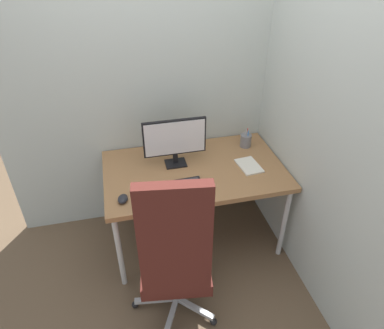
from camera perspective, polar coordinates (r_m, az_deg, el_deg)
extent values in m
plane|color=brown|center=(3.17, 0.33, -11.46)|extent=(8.00, 8.00, 0.00)
cube|color=#B7C1BC|center=(2.78, -1.83, 16.12)|extent=(2.93, 0.04, 2.80)
cube|color=#B7C1BC|center=(2.45, 18.82, 11.72)|extent=(0.04, 2.37, 2.80)
cube|color=#996B42|center=(2.71, 0.38, -1.01)|extent=(1.39, 0.84, 0.04)
cylinder|color=silver|center=(2.62, -11.83, -13.94)|extent=(0.04, 0.04, 0.69)
cylinder|color=silver|center=(2.87, 14.89, -9.32)|extent=(0.04, 0.04, 0.69)
cylinder|color=silver|center=(3.17, -12.64, -4.13)|extent=(0.04, 0.04, 0.69)
cylinder|color=silver|center=(3.37, 9.53, -1.03)|extent=(0.04, 0.04, 0.69)
sphere|color=black|center=(2.73, -9.34, -21.77)|extent=(0.05, 0.05, 0.05)
cube|color=#B2B5BA|center=(2.68, -5.98, -21.23)|extent=(0.30, 0.08, 0.03)
cube|color=#B2B5BA|center=(2.60, -3.47, -23.74)|extent=(0.17, 0.29, 0.03)
sphere|color=black|center=(2.63, 3.56, -24.36)|extent=(0.05, 0.05, 0.05)
cube|color=#B2B5BA|center=(2.64, 0.45, -22.50)|extent=(0.24, 0.24, 0.03)
sphere|color=black|center=(2.83, 2.52, -18.23)|extent=(0.05, 0.05, 0.05)
cube|color=#B2B5BA|center=(2.74, 0.09, -19.39)|extent=(0.28, 0.17, 0.03)
sphere|color=black|center=(2.89, -4.74, -16.92)|extent=(0.05, 0.05, 0.05)
cube|color=#B2B5BA|center=(2.77, -3.70, -18.68)|extent=(0.09, 0.30, 0.03)
cylinder|color=#B2B5BA|center=(2.55, -2.62, -18.95)|extent=(0.04, 0.04, 0.30)
cube|color=#4C1E19|center=(2.39, -2.75, -16.09)|extent=(0.50, 0.52, 0.10)
cube|color=#4C1E19|center=(1.90, -2.80, -12.85)|extent=(0.40, 0.13, 0.80)
cube|color=black|center=(2.75, -2.69, 0.20)|extent=(0.16, 0.13, 0.01)
cube|color=black|center=(2.73, -2.76, 1.20)|extent=(0.04, 0.02, 0.09)
cube|color=black|center=(2.63, -2.87, 4.48)|extent=(0.48, 0.02, 0.29)
cube|color=silver|center=(2.62, -2.81, 4.33)|extent=(0.46, 0.01, 0.27)
cube|color=black|center=(2.48, -3.31, -3.92)|extent=(0.45, 0.17, 0.03)
cube|color=#333338|center=(2.47, -3.32, -3.66)|extent=(0.42, 0.14, 0.00)
ellipsoid|color=black|center=(2.42, -11.30, -5.55)|extent=(0.09, 0.11, 0.04)
cylinder|color=slate|center=(2.98, 8.82, 3.91)|extent=(0.09, 0.09, 0.11)
cylinder|color=#B2B5BA|center=(2.95, 8.77, 4.83)|extent=(0.02, 0.01, 0.11)
cylinder|color=#B2B5BA|center=(2.96, 9.06, 4.86)|extent=(0.02, 0.01, 0.11)
torus|color=#337FD8|center=(2.98, 8.83, 4.08)|extent=(0.03, 0.04, 0.01)
cylinder|color=#337FD8|center=(2.95, 9.17, 4.44)|extent=(0.01, 0.01, 0.12)
cylinder|color=red|center=(2.97, 9.15, 4.73)|extent=(0.01, 0.02, 0.13)
cube|color=silver|center=(2.75, 9.35, -0.20)|extent=(0.17, 0.24, 0.01)
cube|color=#337FD8|center=(2.34, -8.72, -6.42)|extent=(0.06, 0.06, 0.06)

